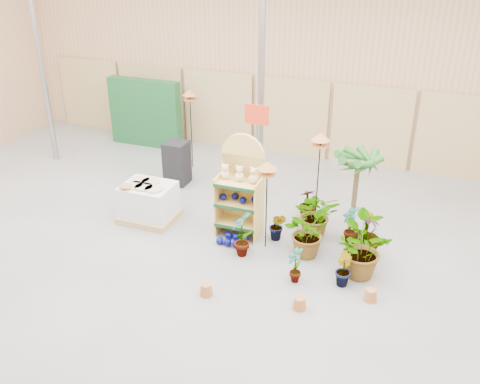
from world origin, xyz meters
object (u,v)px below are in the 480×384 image
object	(u,v)px
bird_table_front	(267,168)
pallet_stack	(149,202)
potted_plant_2	(307,232)
display_shelf	(241,190)

from	to	relation	value
bird_table_front	pallet_stack	bearing A→B (deg)	176.50
potted_plant_2	display_shelf	bearing A→B (deg)	166.83
display_shelf	bird_table_front	world-z (taller)	display_shelf
display_shelf	bird_table_front	xyz separation A→B (m)	(0.62, -0.35, 0.68)
pallet_stack	display_shelf	bearing A→B (deg)	6.00
display_shelf	bird_table_front	size ratio (longest dim) A/B	1.16
display_shelf	pallet_stack	distance (m)	1.99
bird_table_front	potted_plant_2	xyz separation A→B (m)	(0.76, 0.03, -1.13)
potted_plant_2	bird_table_front	bearing A→B (deg)	-177.53
pallet_stack	potted_plant_2	bearing A→B (deg)	-2.11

